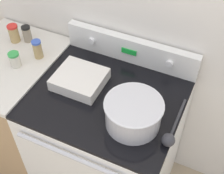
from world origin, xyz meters
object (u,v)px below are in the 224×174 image
mixing_bowl (133,112)px  casserole_dish (80,79)px  ladle (170,136)px  spice_jar_blue_cap (38,49)px  spice_jar_red_cap (14,33)px  spice_jar_black_cap (27,34)px  spice_jar_green_cap (15,60)px

mixing_bowl → casserole_dish: 0.39m
ladle → spice_jar_blue_cap: 0.91m
mixing_bowl → spice_jar_red_cap: bearing=162.9°
mixing_bowl → spice_jar_blue_cap: size_ratio=2.46×
mixing_bowl → spice_jar_black_cap: mixing_bowl is taller
spice_jar_green_cap → mixing_bowl: bearing=-6.9°
spice_jar_blue_cap → spice_jar_red_cap: 0.23m
mixing_bowl → spice_jar_black_cap: (-0.84, 0.32, -0.02)m
ladle → spice_jar_black_cap: 1.09m
ladle → spice_jar_black_cap: spice_jar_black_cap is taller
spice_jar_black_cap → spice_jar_red_cap: 0.08m
mixing_bowl → spice_jar_red_cap: size_ratio=2.49×
mixing_bowl → casserole_dish: bearing=160.4°
casserole_dish → mixing_bowl: bearing=-19.6°
spice_jar_blue_cap → spice_jar_green_cap: 0.14m
spice_jar_black_cap → spice_jar_blue_cap: bearing=-34.5°
spice_jar_blue_cap → spice_jar_red_cap: spice_jar_blue_cap is taller
spice_jar_green_cap → spice_jar_black_cap: spice_jar_black_cap is taller
spice_jar_blue_cap → spice_jar_red_cap: size_ratio=1.01×
casserole_dish → spice_jar_black_cap: 0.51m
spice_jar_black_cap → ladle: bearing=-17.9°
spice_jar_red_cap → spice_jar_green_cap: bearing=-52.0°
spice_jar_blue_cap → spice_jar_green_cap: bearing=-122.1°
mixing_bowl → spice_jar_black_cap: bearing=159.4°
spice_jar_blue_cap → spice_jar_green_cap: size_ratio=1.28×
mixing_bowl → spice_jar_black_cap: size_ratio=2.68×
casserole_dish → spice_jar_green_cap: spice_jar_green_cap is taller
ladle → mixing_bowl: bearing=174.9°
casserole_dish → spice_jar_green_cap: 0.40m
mixing_bowl → spice_jar_blue_cap: 0.72m
ladle → spice_jar_blue_cap: bearing=165.4°
spice_jar_red_cap → mixing_bowl: bearing=-17.1°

